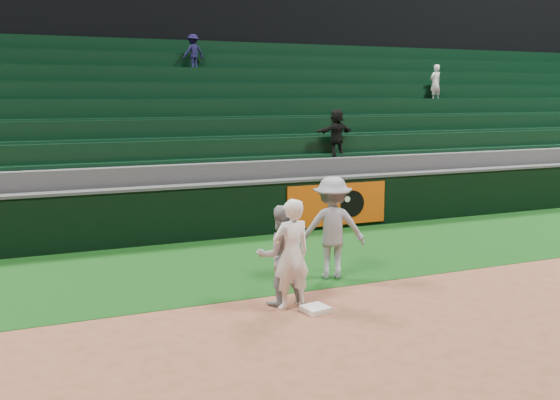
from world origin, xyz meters
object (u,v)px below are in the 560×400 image
object	(u,v)px
first_base	(316,309)
baserunner	(280,255)
base_coach	(332,228)
first_baseman	(291,254)

from	to	relation	value
first_base	baserunner	size ratio (longest dim) A/B	0.23
first_base	base_coach	world-z (taller)	base_coach
first_base	baserunner	distance (m)	0.97
first_baseman	baserunner	xyz separation A→B (m)	(-0.09, 0.23, -0.06)
first_base	baserunner	bearing A→B (deg)	123.59
first_base	baserunner	world-z (taller)	baserunner
first_baseman	base_coach	distance (m)	1.74
first_base	base_coach	distance (m)	1.99
first_baseman	base_coach	world-z (taller)	base_coach
first_baseman	base_coach	bearing A→B (deg)	-144.61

